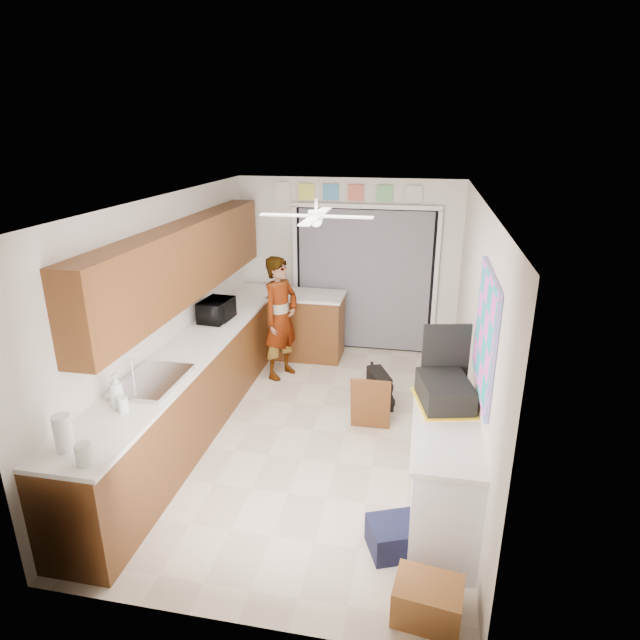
{
  "coord_description": "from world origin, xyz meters",
  "views": [
    {
      "loc": [
        1.06,
        -5.03,
        3.14
      ],
      "look_at": [
        0.0,
        0.4,
        1.15
      ],
      "focal_mm": 30.0,
      "sensor_mm": 36.0,
      "label": 1
    }
  ],
  "objects_px": {
    "microwave": "(216,310)",
    "paper_towel_roll": "(63,433)",
    "dog": "(379,387)",
    "navy_crate": "(396,537)",
    "man": "(281,318)",
    "cardboard_box": "(428,601)",
    "suitcase": "(445,392)",
    "soap_bottle": "(117,390)"
  },
  "relations": [
    {
      "from": "microwave",
      "to": "paper_towel_roll",
      "type": "relative_size",
      "value": 1.66
    },
    {
      "from": "paper_towel_roll",
      "to": "dog",
      "type": "bearing_deg",
      "value": 54.08
    },
    {
      "from": "navy_crate",
      "to": "dog",
      "type": "bearing_deg",
      "value": 98.52
    },
    {
      "from": "man",
      "to": "dog",
      "type": "xyz_separation_m",
      "value": [
        1.35,
        -0.6,
        -0.57
      ]
    },
    {
      "from": "cardboard_box",
      "to": "dog",
      "type": "height_order",
      "value": "dog"
    },
    {
      "from": "paper_towel_roll",
      "to": "suitcase",
      "type": "height_order",
      "value": "paper_towel_roll"
    },
    {
      "from": "cardboard_box",
      "to": "suitcase",
      "type": "bearing_deg",
      "value": 86.95
    },
    {
      "from": "cardboard_box",
      "to": "dog",
      "type": "xyz_separation_m",
      "value": [
        -0.6,
        2.89,
        0.11
      ]
    },
    {
      "from": "soap_bottle",
      "to": "navy_crate",
      "type": "distance_m",
      "value": 2.55
    },
    {
      "from": "microwave",
      "to": "man",
      "type": "bearing_deg",
      "value": -44.4
    },
    {
      "from": "suitcase",
      "to": "man",
      "type": "relative_size",
      "value": 0.32
    },
    {
      "from": "cardboard_box",
      "to": "navy_crate",
      "type": "xyz_separation_m",
      "value": [
        -0.25,
        0.58,
        -0.02
      ]
    },
    {
      "from": "navy_crate",
      "to": "man",
      "type": "xyz_separation_m",
      "value": [
        -1.7,
        2.91,
        0.69
      ]
    },
    {
      "from": "man",
      "to": "dog",
      "type": "height_order",
      "value": "man"
    },
    {
      "from": "microwave",
      "to": "dog",
      "type": "xyz_separation_m",
      "value": [
        1.99,
        -0.03,
        -0.82
      ]
    },
    {
      "from": "soap_bottle",
      "to": "paper_towel_roll",
      "type": "relative_size",
      "value": 1.09
    },
    {
      "from": "microwave",
      "to": "dog",
      "type": "bearing_deg",
      "value": -86.58
    },
    {
      "from": "navy_crate",
      "to": "dog",
      "type": "xyz_separation_m",
      "value": [
        -0.35,
        2.31,
        0.12
      ]
    },
    {
      "from": "microwave",
      "to": "cardboard_box",
      "type": "bearing_deg",
      "value": -134.11
    },
    {
      "from": "man",
      "to": "dog",
      "type": "distance_m",
      "value": 1.58
    },
    {
      "from": "dog",
      "to": "man",
      "type": "bearing_deg",
      "value": 133.22
    },
    {
      "from": "cardboard_box",
      "to": "navy_crate",
      "type": "height_order",
      "value": "cardboard_box"
    },
    {
      "from": "suitcase",
      "to": "cardboard_box",
      "type": "height_order",
      "value": "suitcase"
    },
    {
      "from": "soap_bottle",
      "to": "suitcase",
      "type": "xyz_separation_m",
      "value": [
        2.68,
        0.57,
        -0.04
      ]
    },
    {
      "from": "suitcase",
      "to": "navy_crate",
      "type": "xyz_separation_m",
      "value": [
        -0.32,
        -0.73,
        -0.93
      ]
    },
    {
      "from": "soap_bottle",
      "to": "cardboard_box",
      "type": "distance_m",
      "value": 2.87
    },
    {
      "from": "paper_towel_roll",
      "to": "dog",
      "type": "distance_m",
      "value": 3.57
    },
    {
      "from": "suitcase",
      "to": "man",
      "type": "distance_m",
      "value": 2.97
    },
    {
      "from": "suitcase",
      "to": "cardboard_box",
      "type": "bearing_deg",
      "value": -106.36
    },
    {
      "from": "microwave",
      "to": "navy_crate",
      "type": "xyz_separation_m",
      "value": [
        2.34,
        -2.34,
        -0.94
      ]
    },
    {
      "from": "suitcase",
      "to": "man",
      "type": "height_order",
      "value": "man"
    },
    {
      "from": "soap_bottle",
      "to": "dog",
      "type": "bearing_deg",
      "value": 46.93
    },
    {
      "from": "soap_bottle",
      "to": "cardboard_box",
      "type": "relative_size",
      "value": 0.68
    },
    {
      "from": "paper_towel_roll",
      "to": "suitcase",
      "type": "relative_size",
      "value": 0.54
    },
    {
      "from": "suitcase",
      "to": "cardboard_box",
      "type": "relative_size",
      "value": 1.17
    },
    {
      "from": "cardboard_box",
      "to": "man",
      "type": "relative_size",
      "value": 0.28
    },
    {
      "from": "dog",
      "to": "navy_crate",
      "type": "bearing_deg",
      "value": -104.4
    },
    {
      "from": "microwave",
      "to": "cardboard_box",
      "type": "relative_size",
      "value": 1.04
    },
    {
      "from": "microwave",
      "to": "dog",
      "type": "distance_m",
      "value": 2.16
    },
    {
      "from": "paper_towel_roll",
      "to": "man",
      "type": "xyz_separation_m",
      "value": [
        0.69,
        3.41,
        -0.26
      ]
    },
    {
      "from": "soap_bottle",
      "to": "dog",
      "type": "height_order",
      "value": "soap_bottle"
    },
    {
      "from": "paper_towel_roll",
      "to": "dog",
      "type": "relative_size",
      "value": 0.45
    }
  ]
}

